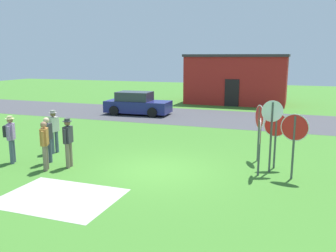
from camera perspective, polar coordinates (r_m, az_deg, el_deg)
The scene contains 15 objects.
ground_plane at distance 12.28m, azimuth -1.82°, elevation -7.11°, with size 80.00×80.00×0.00m, color #3D7528.
street_asphalt at distance 22.69m, azimuth 8.52°, elevation 1.25°, with size 60.00×6.40×0.01m, color #424247.
concrete_path at distance 10.48m, azimuth -16.94°, elevation -10.86°, with size 3.20×2.40×0.01m, color #ADAAA3.
building_background at distance 30.17m, azimuth 10.93°, elevation 7.41°, with size 8.09×4.51×3.99m.
parked_car_on_street at distance 23.99m, azimuth -4.95°, elevation 3.51°, with size 4.38×2.17×1.51m.
stop_sign_rear_left at distance 12.72m, azimuth 16.86°, elevation -0.76°, with size 0.79×0.26×1.95m.
stop_sign_leaning_right at distance 11.75m, azimuth 19.53°, elevation -1.31°, with size 0.84×0.21×2.10m.
stop_sign_leaning_left at distance 11.82m, azimuth 14.48°, elevation -1.70°, with size 0.11×0.85×1.90m.
stop_sign_tallest at distance 12.17m, azimuth 16.24°, elevation 0.28°, with size 0.68×0.24×2.43m.
stop_sign_low_front at distance 13.47m, azimuth 14.37°, elevation 0.50°, with size 0.37×0.81×2.10m.
person_near_signs at distance 14.06m, azimuth -23.88°, elevation -1.47°, with size 0.45×0.51×1.74m.
person_in_blue at distance 12.75m, azimuth -19.11°, elevation -2.60°, with size 0.36×0.52×1.69m.
person_in_teal at distance 14.93m, azimuth -17.86°, elevation -0.36°, with size 0.42×0.56×1.74m.
person_on_left at distance 13.57m, azimuth -18.74°, elevation -1.78°, with size 0.24×0.57×1.69m.
person_in_dark_shirt at distance 12.84m, azimuth -15.67°, elevation -2.15°, with size 0.32×0.56×1.74m.
Camera 1 is at (4.30, -10.84, 3.83)m, focal length 38.12 mm.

